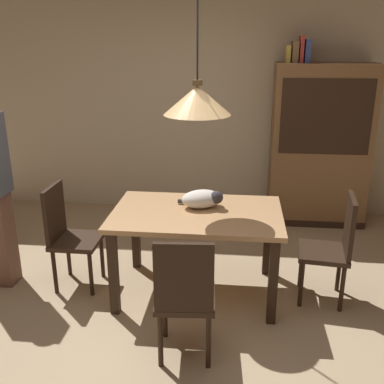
{
  "coord_description": "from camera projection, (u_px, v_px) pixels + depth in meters",
  "views": [
    {
      "loc": [
        0.43,
        -2.86,
        2.12
      ],
      "look_at": [
        0.04,
        0.77,
        0.85
      ],
      "focal_mm": 41.98,
      "sensor_mm": 36.0,
      "label": 1
    }
  ],
  "objects": [
    {
      "name": "book_blue_wide",
      "position": [
        307.0,
        51.0,
        4.84
      ],
      "size": [
        0.06,
        0.24,
        0.24
      ],
      "primitive_type": "cube",
      "color": "#384C93",
      "rests_on": "hutch_bookcase"
    },
    {
      "name": "chair_left_side",
      "position": [
        68.0,
        232.0,
        3.89
      ],
      "size": [
        0.4,
        0.4,
        0.93
      ],
      "color": "black",
      "rests_on": "ground"
    },
    {
      "name": "ground",
      "position": [
        176.0,
        330.0,
        3.42
      ],
      "size": [
        10.0,
        10.0,
        0.0
      ],
      "primitive_type": "plane",
      "color": "tan"
    },
    {
      "name": "chair_near_front",
      "position": [
        185.0,
        294.0,
        2.95
      ],
      "size": [
        0.43,
        0.43,
        0.93
      ],
      "color": "black",
      "rests_on": "ground"
    },
    {
      "name": "back_wall",
      "position": [
        205.0,
        95.0,
        5.43
      ],
      "size": [
        6.4,
        0.1,
        2.9
      ],
      "primitive_type": "cube",
      "color": "beige",
      "rests_on": "ground"
    },
    {
      "name": "chair_right_side",
      "position": [
        334.0,
        245.0,
        3.66
      ],
      "size": [
        0.44,
        0.44,
        0.93
      ],
      "color": "black",
      "rests_on": "ground"
    },
    {
      "name": "book_yellow_short",
      "position": [
        288.0,
        54.0,
        4.87
      ],
      "size": [
        0.04,
        0.2,
        0.18
      ],
      "primitive_type": "cube",
      "color": "gold",
      "rests_on": "hutch_bookcase"
    },
    {
      "name": "book_red_tall",
      "position": [
        301.0,
        49.0,
        4.84
      ],
      "size": [
        0.04,
        0.22,
        0.28
      ],
      "primitive_type": "cube",
      "color": "#B73833",
      "rests_on": "hutch_bookcase"
    },
    {
      "name": "cat_sleeping",
      "position": [
        203.0,
        199.0,
        3.77
      ],
      "size": [
        0.41,
        0.33,
        0.16
      ],
      "color": "silver",
      "rests_on": "dining_table"
    },
    {
      "name": "book_brown_thick",
      "position": [
        295.0,
        52.0,
        4.86
      ],
      "size": [
        0.06,
        0.24,
        0.22
      ],
      "primitive_type": "cube",
      "color": "brown",
      "rests_on": "hutch_bookcase"
    },
    {
      "name": "pendant_lamp",
      "position": [
        197.0,
        100.0,
        3.4
      ],
      "size": [
        0.52,
        0.52,
        1.3
      ],
      "color": "#E5B775"
    },
    {
      "name": "dining_table",
      "position": [
        197.0,
        223.0,
        3.74
      ],
      "size": [
        1.4,
        0.9,
        0.75
      ],
      "color": "tan",
      "rests_on": "ground"
    },
    {
      "name": "hutch_bookcase",
      "position": [
        319.0,
        149.0,
        5.17
      ],
      "size": [
        1.12,
        0.45,
        1.85
      ],
      "color": "brown",
      "rests_on": "ground"
    }
  ]
}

